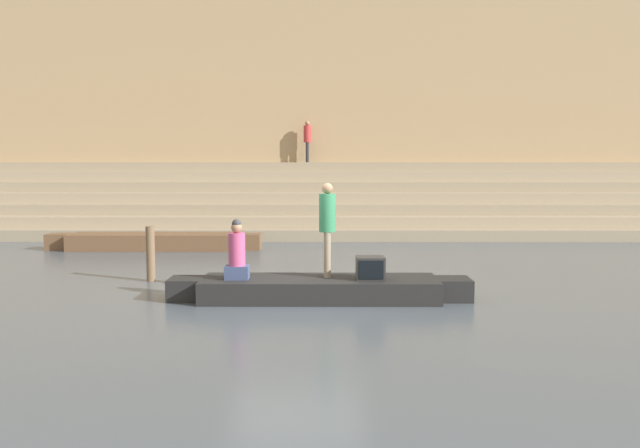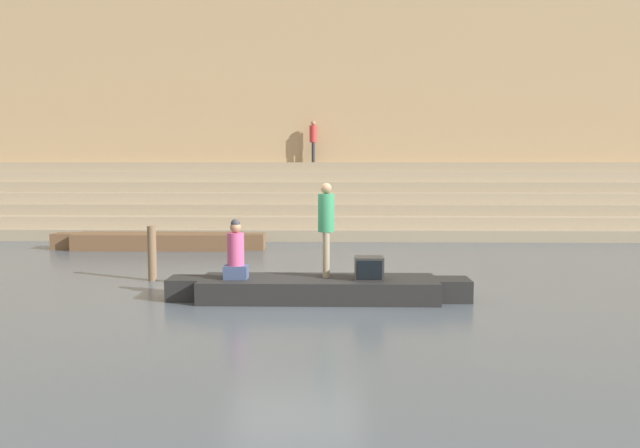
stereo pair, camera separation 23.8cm
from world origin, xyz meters
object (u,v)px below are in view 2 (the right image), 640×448
Objects in this scene: person_standing at (326,222)px; person_on_steps at (313,138)px; rowboat_main at (318,288)px; moored_boat_shore at (159,241)px; mooring_post at (152,253)px; person_rowing at (236,254)px; tv_set at (369,268)px.

person_on_steps reaches higher than person_standing.
rowboat_main is 3.39× the size of person_on_steps.
person_on_steps reaches higher than moored_boat_shore.
person_standing is 4.26m from mooring_post.
person_on_steps is (3.09, 11.79, 3.01)m from mooring_post.
mooring_post is (-2.14, 1.97, -0.27)m from person_rowing.
person_on_steps is (4.41, 6.64, 3.35)m from moored_boat_shore.
moored_boat_shore is (-5.12, 6.87, -1.18)m from person_standing.
tv_set is (0.93, -0.11, 0.40)m from rowboat_main.
mooring_post is (-4.59, 1.98, -0.02)m from tv_set.
mooring_post reaches higher than moored_boat_shore.
person_rowing is 7.94m from moored_boat_shore.
tv_set is (2.45, -0.01, -0.25)m from person_rowing.
person_rowing is 0.93× the size of mooring_post.
moored_boat_shore is (-3.46, 7.12, -0.61)m from person_rowing.
moored_boat_shore is at bearing 119.22° from person_standing.
tv_set is 0.08× the size of moored_boat_shore.
mooring_post is (-3.66, 1.87, 0.38)m from rowboat_main.
person_rowing is at bearing -173.97° from tv_set.
moored_boat_shore is at bearing 104.38° from mooring_post.
person_on_steps is (-0.57, 13.66, 3.39)m from rowboat_main.
person_rowing reaches higher than moored_boat_shore.
person_standing is at bearing -52.08° from moored_boat_shore.
rowboat_main is 1.65m from person_rowing.
tv_set is at bearing -25.80° from person_standing.
person_standing is 1.59× the size of person_rowing.
person_on_steps is at bearing 101.83° from person_rowing.
person_on_steps is at bearing 102.55° from tv_set.
person_standing is at bearing -24.35° from mooring_post.
person_standing is at bearing 24.29° from person_rowing.
person_rowing is at bearing -62.87° from moored_boat_shore.
moored_boat_shore is at bearing 131.71° from person_rowing.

